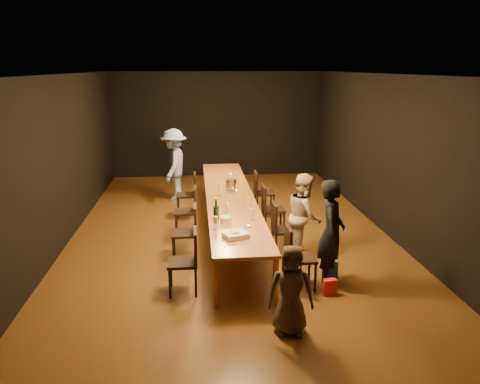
{
  "coord_description": "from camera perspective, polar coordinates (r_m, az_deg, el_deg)",
  "views": [
    {
      "loc": [
        -0.63,
        -8.57,
        3.13
      ],
      "look_at": [
        0.13,
        -0.69,
        1.0
      ],
      "focal_mm": 35.0,
      "sensor_mm": 36.0,
      "label": 1
    }
  ],
  "objects": [
    {
      "name": "tealight_near",
      "position": [
        7.17,
        1.04,
        -4.22
      ],
      "size": [
        0.05,
        0.05,
        0.03
      ],
      "primitive_type": "cylinder",
      "color": "#B2B7B2",
      "rests_on": "table"
    },
    {
      "name": "tealight_far",
      "position": [
        10.6,
        -1.16,
        2.17
      ],
      "size": [
        0.05,
        0.05,
        0.03
      ],
      "primitive_type": "cylinder",
      "color": "#B2B7B2",
      "rests_on": "table"
    },
    {
      "name": "chair_right_0",
      "position": [
        6.88,
        7.41,
        -7.86
      ],
      "size": [
        0.42,
        0.42,
        0.93
      ],
      "primitive_type": null,
      "rotation": [
        0.0,
        0.0,
        -1.57
      ],
      "color": "black",
      "rests_on": "ground"
    },
    {
      "name": "chair_right_2",
      "position": [
        9.1,
        4.1,
        -2.02
      ],
      "size": [
        0.42,
        0.42,
        0.93
      ],
      "primitive_type": null,
      "rotation": [
        0.0,
        0.0,
        -1.57
      ],
      "color": "black",
      "rests_on": "ground"
    },
    {
      "name": "wineglass_4",
      "position": [
        8.97,
        -2.45,
        0.34
      ],
      "size": [
        0.06,
        0.06,
        0.21
      ],
      "primitive_type": null,
      "color": "silver",
      "rests_on": "table"
    },
    {
      "name": "chair_left_2",
      "position": [
        8.98,
        -6.68,
        -2.32
      ],
      "size": [
        0.42,
        0.42,
        0.93
      ],
      "primitive_type": null,
      "rotation": [
        0.0,
        0.0,
        1.57
      ],
      "color": "black",
      "rests_on": "ground"
    },
    {
      "name": "gift_bag_red",
      "position": [
        6.87,
        10.85,
        -11.29
      ],
      "size": [
        0.2,
        0.12,
        0.23
      ],
      "primitive_type": "cube",
      "rotation": [
        0.0,
        0.0,
        0.08
      ],
      "color": "red",
      "rests_on": "ground"
    },
    {
      "name": "chair_left_3",
      "position": [
        10.13,
        -6.56,
        -0.3
      ],
      "size": [
        0.42,
        0.42,
        0.93
      ],
      "primitive_type": null,
      "rotation": [
        0.0,
        0.0,
        1.57
      ],
      "color": "black",
      "rests_on": "ground"
    },
    {
      "name": "wineglass_3",
      "position": [
        8.12,
        1.08,
        -1.24
      ],
      "size": [
        0.06,
        0.06,
        0.21
      ],
      "primitive_type": null,
      "color": "beige",
      "rests_on": "table"
    },
    {
      "name": "table",
      "position": [
        8.93,
        -1.26,
        -0.73
      ],
      "size": [
        0.9,
        6.0,
        0.75
      ],
      "color": "#97602C",
      "rests_on": "ground"
    },
    {
      "name": "chair_right_3",
      "position": [
        10.23,
        2.99,
        -0.06
      ],
      "size": [
        0.42,
        0.42,
        0.93
      ],
      "primitive_type": null,
      "rotation": [
        0.0,
        0.0,
        -1.57
      ],
      "color": "black",
      "rests_on": "ground"
    },
    {
      "name": "chair_left_0",
      "position": [
        6.73,
        -7.02,
        -8.41
      ],
      "size": [
        0.42,
        0.42,
        0.93
      ],
      "primitive_type": null,
      "rotation": [
        0.0,
        0.0,
        1.57
      ],
      "color": "black",
      "rests_on": "ground"
    },
    {
      "name": "wineglass_5",
      "position": [
        9.88,
        -0.57,
        1.73
      ],
      "size": [
        0.06,
        0.06,
        0.21
      ],
      "primitive_type": null,
      "color": "silver",
      "rests_on": "table"
    },
    {
      "name": "man_blue",
      "position": [
        11.34,
        -8.04,
        3.35
      ],
      "size": [
        0.81,
        1.2,
        1.72
      ],
      "primitive_type": "imported",
      "rotation": [
        0.0,
        0.0,
        -1.74
      ],
      "color": "#7C91BF",
      "rests_on": "ground"
    },
    {
      "name": "plate_stack",
      "position": [
        7.35,
        -1.73,
        -3.42
      ],
      "size": [
        0.19,
        0.19,
        0.1
      ],
      "primitive_type": "cylinder",
      "rotation": [
        0.0,
        0.0,
        -0.02
      ],
      "color": "white",
      "rests_on": "table"
    },
    {
      "name": "gift_bag_blue",
      "position": [
        7.23,
        10.9,
        -9.64
      ],
      "size": [
        0.27,
        0.22,
        0.29
      ],
      "primitive_type": "cube",
      "rotation": [
        0.0,
        0.0,
        -0.29
      ],
      "color": "#215393",
      "rests_on": "ground"
    },
    {
      "name": "ice_bucket",
      "position": [
        9.28,
        -1.11,
        0.93
      ],
      "size": [
        0.28,
        0.28,
        0.23
      ],
      "primitive_type": "cylinder",
      "rotation": [
        0.0,
        0.0,
        -0.41
      ],
      "color": "#A2A3A7",
      "rests_on": "table"
    },
    {
      "name": "chair_left_1",
      "position": [
        7.84,
        -6.82,
        -4.93
      ],
      "size": [
        0.42,
        0.42,
        0.93
      ],
      "primitive_type": null,
      "rotation": [
        0.0,
        0.0,
        1.57
      ],
      "color": "black",
      "rests_on": "ground"
    },
    {
      "name": "room_shell",
      "position": [
        8.66,
        -1.32,
        8.07
      ],
      "size": [
        6.04,
        10.04,
        3.02
      ],
      "color": "black",
      "rests_on": "ground"
    },
    {
      "name": "ground",
      "position": [
        9.15,
        -1.24,
        -4.96
      ],
      "size": [
        10.0,
        10.0,
        0.0
      ],
      "primitive_type": "plane",
      "color": "#452711",
      "rests_on": "ground"
    },
    {
      "name": "woman_tan",
      "position": [
        7.87,
        7.83,
        -2.89
      ],
      "size": [
        0.62,
        0.76,
        1.45
      ],
      "primitive_type": "imported",
      "rotation": [
        0.0,
        0.0,
        1.46
      ],
      "color": "beige",
      "rests_on": "ground"
    },
    {
      "name": "woman_birthday",
      "position": [
        6.95,
        11.08,
        -4.89
      ],
      "size": [
        0.53,
        0.66,
        1.58
      ],
      "primitive_type": "imported",
      "rotation": [
        0.0,
        0.0,
        1.28
      ],
      "color": "black",
      "rests_on": "ground"
    },
    {
      "name": "champagne_bottle",
      "position": [
        7.42,
        -2.92,
        -2.18
      ],
      "size": [
        0.1,
        0.1,
        0.37
      ],
      "primitive_type": null,
      "rotation": [
        0.0,
        0.0,
        0.13
      ],
      "color": "black",
      "rests_on": "table"
    },
    {
      "name": "wineglass_0",
      "position": [
        7.06,
        -2.93,
        -3.8
      ],
      "size": [
        0.06,
        0.06,
        0.21
      ],
      "primitive_type": null,
      "color": "beige",
      "rests_on": "table"
    },
    {
      "name": "chair_right_1",
      "position": [
        7.98,
        5.52,
        -4.54
      ],
      "size": [
        0.42,
        0.42,
        0.93
      ],
      "primitive_type": null,
      "rotation": [
        0.0,
        0.0,
        -1.57
      ],
      "color": "black",
      "rests_on": "ground"
    },
    {
      "name": "wineglass_1",
      "position": [
        7.43,
        1.4,
        -2.8
      ],
      "size": [
        0.06,
        0.06,
        0.21
      ],
      "primitive_type": null,
      "color": "beige",
      "rests_on": "table"
    },
    {
      "name": "tealight_mid",
      "position": [
        9.15,
        -0.44,
        0.07
      ],
      "size": [
        0.05,
        0.05,
        0.03
      ],
      "primitive_type": "cylinder",
      "color": "#B2B7B2",
      "rests_on": "table"
    },
    {
      "name": "child",
      "position": [
        5.71,
        6.2,
        -11.82
      ],
      "size": [
        0.59,
        0.42,
        1.12
      ],
      "primitive_type": "imported",
      "rotation": [
        0.0,
        0.0,
        -0.12
      ],
      "color": "#453426",
      "rests_on": "ground"
    },
    {
      "name": "wineglass_2",
      "position": [
        7.77,
        -1.57,
        -1.99
      ],
      "size": [
        0.06,
        0.06,
        0.21
      ],
      "primitive_type": null,
      "color": "silver",
      "rests_on": "table"
    },
    {
      "name": "birthday_cake",
      "position": [
        6.74,
        -0.52,
        -5.28
      ],
      "size": [
        0.4,
        0.36,
        0.08
      ],
      "rotation": [
        0.0,
        0.0,
        0.37
      ],
      "color": "white",
      "rests_on": "table"
    }
  ]
}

